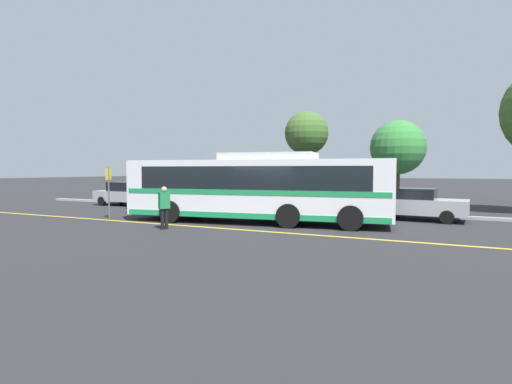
{
  "coord_description": "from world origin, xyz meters",
  "views": [
    {
      "loc": [
        6.85,
        -15.87,
        2.36
      ],
      "look_at": [
        -0.81,
        0.26,
        1.38
      ],
      "focal_mm": 28.0,
      "sensor_mm": 36.0,
      "label": 1
    }
  ],
  "objects": [
    {
      "name": "tree_0",
      "position": [
        -1.54,
        9.59,
        4.79
      ],
      "size": [
        2.89,
        2.89,
        6.27
      ],
      "color": "#513823",
      "rests_on": "ground_plane"
    },
    {
      "name": "pedestrian_0",
      "position": [
        -3.26,
        -3.12,
        0.97
      ],
      "size": [
        0.4,
        0.47,
        1.71
      ],
      "rotation": [
        0.0,
        0.0,
        1.04
      ],
      "color": "black",
      "rests_on": "ground_plane"
    },
    {
      "name": "parked_car_1",
      "position": [
        -6.49,
        4.52,
        0.68
      ],
      "size": [
        4.25,
        1.88,
        1.34
      ],
      "rotation": [
        0.0,
        0.0,
        -1.58
      ],
      "color": "maroon",
      "rests_on": "ground_plane"
    },
    {
      "name": "parked_car_3",
      "position": [
        5.64,
        4.42,
        0.76
      ],
      "size": [
        4.53,
        2.27,
        1.51
      ],
      "rotation": [
        0.0,
        0.0,
        -1.64
      ],
      "color": "#9E9EA3",
      "rests_on": "ground_plane"
    },
    {
      "name": "transit_bus",
      "position": [
        -0.8,
        0.27,
        1.61
      ],
      "size": [
        12.3,
        4.08,
        3.12
      ],
      "rotation": [
        0.0,
        0.0,
        1.71
      ],
      "color": "silver",
      "rests_on": "ground_plane"
    },
    {
      "name": "bus_stop_sign",
      "position": [
        -7.81,
        -1.57,
        1.58
      ],
      "size": [
        0.08,
        0.4,
        2.5
      ],
      "rotation": [
        0.0,
        0.0,
        1.71
      ],
      "color": "#59595E",
      "rests_on": "ground_plane"
    },
    {
      "name": "parked_car_2",
      "position": [
        -0.76,
        4.52,
        0.76
      ],
      "size": [
        4.27,
        1.9,
        1.49
      ],
      "rotation": [
        0.0,
        0.0,
        1.56
      ],
      "color": "navy",
      "rests_on": "ground_plane"
    },
    {
      "name": "tree_2",
      "position": [
        4.37,
        8.18,
        3.65
      ],
      "size": [
        3.09,
        3.09,
        5.21
      ],
      "color": "#513823",
      "rests_on": "ground_plane"
    },
    {
      "name": "parked_car_0",
      "position": [
        -12.45,
        4.45,
        0.77
      ],
      "size": [
        4.46,
        2.06,
        1.57
      ],
      "rotation": [
        0.0,
        0.0,
        -1.62
      ],
      "color": "#9E9EA3",
      "rests_on": "ground_plane"
    },
    {
      "name": "ground_plane",
      "position": [
        0.0,
        0.0,
        0.0
      ],
      "size": [
        220.0,
        220.0,
        0.0
      ],
      "primitive_type": "plane",
      "color": "#262628"
    },
    {
      "name": "curb_strip",
      "position": [
        -0.81,
        5.71,
        0.07
      ],
      "size": [
        39.79,
        0.36,
        0.15
      ],
      "primitive_type": "cube",
      "color": "#99999E",
      "rests_on": "ground_plane"
    },
    {
      "name": "lane_strip_0",
      "position": [
        -0.81,
        -1.94,
        0.0
      ],
      "size": [
        31.79,
        0.2,
        0.01
      ],
      "primitive_type": "cube",
      "rotation": [
        0.0,
        0.0,
        1.57
      ],
      "color": "gold",
      "rests_on": "ground_plane"
    }
  ]
}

